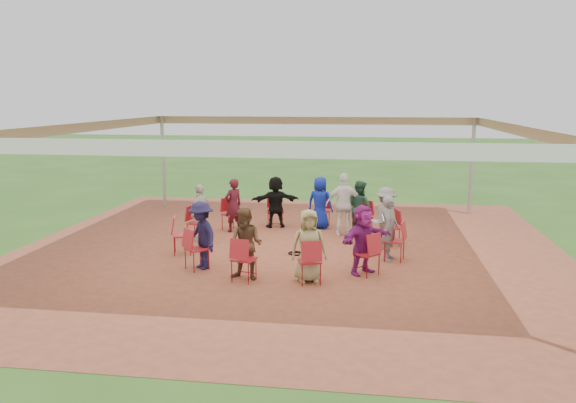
# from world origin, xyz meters

# --- Properties ---
(ground) EXTENTS (80.00, 80.00, 0.00)m
(ground) POSITION_xyz_m (0.00, 0.00, 0.00)
(ground) COLOR #2C561B
(ground) RESTS_ON ground
(dirt_patch) EXTENTS (13.00, 13.00, 0.00)m
(dirt_patch) POSITION_xyz_m (0.00, 0.00, 0.01)
(dirt_patch) COLOR brown
(dirt_patch) RESTS_ON ground
(tent) EXTENTS (10.33, 10.33, 3.00)m
(tent) POSITION_xyz_m (0.00, 0.00, 2.37)
(tent) COLOR #B2B2B7
(tent) RESTS_ON ground
(chair_0) EXTENTS (0.55, 0.53, 0.90)m
(chair_0) POSITION_xyz_m (2.41, 0.75, 0.45)
(chair_0) COLOR #B01C26
(chair_0) RESTS_ON ground
(chair_1) EXTENTS (0.61, 0.61, 0.90)m
(chair_1) POSITION_xyz_m (1.71, 1.85, 0.45)
(chair_1) COLOR #B01C26
(chair_1) RESTS_ON ground
(chair_2) EXTENTS (0.51, 0.52, 0.90)m
(chair_2) POSITION_xyz_m (0.55, 2.46, 0.45)
(chair_2) COLOR #B01C26
(chair_2) RESTS_ON ground
(chair_3) EXTENTS (0.53, 0.55, 0.90)m
(chair_3) POSITION_xyz_m (-0.75, 2.41, 0.45)
(chair_3) COLOR #B01C26
(chair_3) RESTS_ON ground
(chair_4) EXTENTS (0.61, 0.61, 0.90)m
(chair_4) POSITION_xyz_m (-1.85, 1.71, 0.45)
(chair_4) COLOR #B01C26
(chair_4) RESTS_ON ground
(chair_5) EXTENTS (0.52, 0.51, 0.90)m
(chair_5) POSITION_xyz_m (-2.46, 0.55, 0.45)
(chair_5) COLOR #B01C26
(chair_5) RESTS_ON ground
(chair_6) EXTENTS (0.55, 0.53, 0.90)m
(chair_6) POSITION_xyz_m (-2.41, -0.75, 0.45)
(chair_6) COLOR #B01C26
(chair_6) RESTS_ON ground
(chair_7) EXTENTS (0.61, 0.61, 0.90)m
(chair_7) POSITION_xyz_m (-1.71, -1.85, 0.45)
(chair_7) COLOR #B01C26
(chair_7) RESTS_ON ground
(chair_8) EXTENTS (0.51, 0.52, 0.90)m
(chair_8) POSITION_xyz_m (-0.55, -2.46, 0.45)
(chair_8) COLOR #B01C26
(chair_8) RESTS_ON ground
(chair_9) EXTENTS (0.53, 0.55, 0.90)m
(chair_9) POSITION_xyz_m (0.75, -2.41, 0.45)
(chair_9) COLOR #B01C26
(chair_9) RESTS_ON ground
(chair_10) EXTENTS (0.61, 0.61, 0.90)m
(chair_10) POSITION_xyz_m (1.85, -1.71, 0.45)
(chair_10) COLOR #B01C26
(chair_10) RESTS_ON ground
(chair_11) EXTENTS (0.52, 0.51, 0.90)m
(chair_11) POSITION_xyz_m (2.46, -0.55, 0.45)
(chair_11) COLOR #B01C26
(chair_11) RESTS_ON ground
(person_seated_0) EXTENTS (0.72, 1.04, 1.45)m
(person_seated_0) POSITION_xyz_m (2.29, 0.72, 0.73)
(person_seated_0) COLOR slate
(person_seated_0) RESTS_ON ground
(person_seated_1) EXTENTS (0.80, 0.78, 1.45)m
(person_seated_1) POSITION_xyz_m (1.63, 1.77, 0.73)
(person_seated_1) COLOR #234B36
(person_seated_1) RESTS_ON ground
(person_seated_2) EXTENTS (0.78, 0.54, 1.45)m
(person_seated_2) POSITION_xyz_m (0.53, 2.34, 0.73)
(person_seated_2) COLOR #0D1E92
(person_seated_2) RESTS_ON ground
(person_seated_3) EXTENTS (1.44, 0.88, 1.45)m
(person_seated_3) POSITION_xyz_m (-0.72, 2.29, 0.73)
(person_seated_3) COLOR black
(person_seated_3) RESTS_ON ground
(person_seated_4) EXTENTS (0.62, 0.63, 1.45)m
(person_seated_4) POSITION_xyz_m (-1.77, 1.63, 0.73)
(person_seated_4) COLOR #43101B
(person_seated_4) RESTS_ON ground
(person_seated_5) EXTENTS (0.61, 0.93, 1.45)m
(person_seated_5) POSITION_xyz_m (-2.34, 0.53, 0.73)
(person_seated_5) COLOR beige
(person_seated_5) RESTS_ON ground
(person_seated_6) EXTENTS (1.01, 0.98, 1.45)m
(person_seated_6) POSITION_xyz_m (-1.63, -1.77, 0.73)
(person_seated_6) COLOR #19153A
(person_seated_6) RESTS_ON ground
(person_seated_7) EXTENTS (0.78, 0.55, 1.45)m
(person_seated_7) POSITION_xyz_m (-0.53, -2.34, 0.73)
(person_seated_7) COLOR brown
(person_seated_7) RESTS_ON ground
(person_seated_8) EXTENTS (0.80, 0.59, 1.45)m
(person_seated_8) POSITION_xyz_m (0.72, -2.29, 0.73)
(person_seated_8) COLOR #9A8F5D
(person_seated_8) RESTS_ON ground
(person_seated_9) EXTENTS (1.28, 1.33, 1.45)m
(person_seated_9) POSITION_xyz_m (1.77, -1.63, 0.73)
(person_seated_9) COLOR #861A73
(person_seated_9) RESTS_ON ground
(person_seated_10) EXTENTS (0.46, 0.59, 1.45)m
(person_seated_10) POSITION_xyz_m (2.34, -0.53, 0.73)
(person_seated_10) COLOR slate
(person_seated_10) RESTS_ON ground
(standing_person) EXTENTS (1.03, 0.61, 1.66)m
(standing_person) POSITION_xyz_m (1.23, 1.61, 0.84)
(standing_person) COLOR white
(standing_person) RESTS_ON ground
(cable_coil) EXTENTS (0.42, 0.42, 0.03)m
(cable_coil) POSITION_xyz_m (0.21, -0.39, 0.02)
(cable_coil) COLOR black
(cable_coil) RESTS_ON ground
(laptop) EXTENTS (0.35, 0.39, 0.23)m
(laptop) POSITION_xyz_m (2.14, 0.67, 0.68)
(laptop) COLOR #B7B7BC
(laptop) RESTS_ON ground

